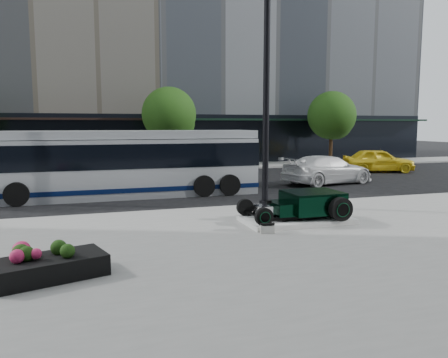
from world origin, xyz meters
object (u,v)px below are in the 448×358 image
object	(u,v)px
lamppost	(266,109)
yellow_taxi	(378,160)
flower_planter	(50,266)
transit_bus	(123,163)
hot_rod	(306,204)
white_sedan	(328,170)

from	to	relation	value
lamppost	yellow_taxi	size ratio (longest dim) A/B	1.69
flower_planter	yellow_taxi	size ratio (longest dim) A/B	0.51
lamppost	transit_bus	size ratio (longest dim) A/B	0.65
hot_rod	flower_planter	xyz separation A→B (m)	(-7.40, -3.06, -0.32)
hot_rod	yellow_taxi	world-z (taller)	yellow_taxi
lamppost	flower_planter	xyz separation A→B (m)	(-7.24, -5.98, -3.39)
transit_bus	hot_rod	bearing A→B (deg)	-56.68
lamppost	transit_bus	bearing A→B (deg)	135.88
hot_rod	transit_bus	xyz separation A→B (m)	(-5.02, 7.64, 0.79)
transit_bus	white_sedan	bearing A→B (deg)	4.24
lamppost	transit_bus	xyz separation A→B (m)	(-4.86, 4.71, -2.27)
transit_bus	white_sedan	xyz separation A→B (m)	(10.89, 0.81, -0.72)
yellow_taxi	lamppost	bearing A→B (deg)	146.36
white_sedan	yellow_taxi	distance (m)	7.64
hot_rod	transit_bus	size ratio (longest dim) A/B	0.27
flower_planter	transit_bus	xyz separation A→B (m)	(2.38, 10.70, 1.11)
transit_bus	yellow_taxi	distance (m)	18.00
hot_rod	transit_bus	world-z (taller)	transit_bus
yellow_taxi	transit_bus	bearing A→B (deg)	124.48
flower_planter	white_sedan	xyz separation A→B (m)	(13.27, 11.50, 0.39)
white_sedan	yellow_taxi	size ratio (longest dim) A/B	1.14
lamppost	white_sedan	xyz separation A→B (m)	(6.03, 5.52, -2.99)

